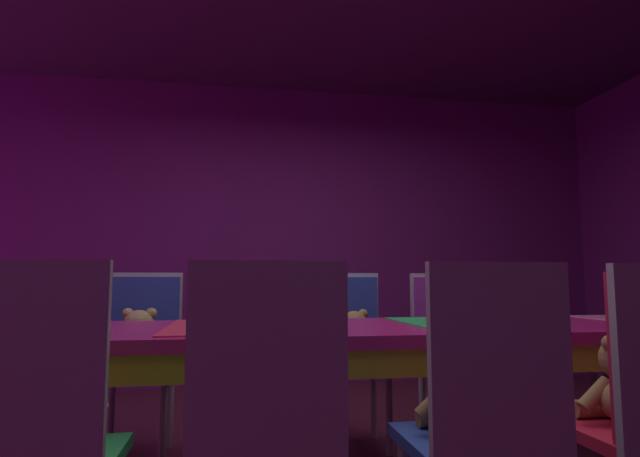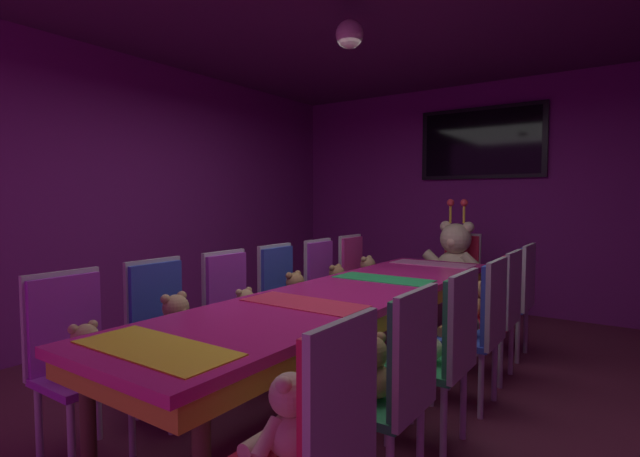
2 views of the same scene
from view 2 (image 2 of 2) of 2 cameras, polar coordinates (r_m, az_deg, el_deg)
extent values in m
plane|color=#591E33|center=(3.54, 3.41, -19.21)|extent=(7.90, 7.90, 0.00)
cube|color=#721E72|center=(6.23, 18.93, 3.68)|extent=(5.20, 0.12, 2.80)
cube|color=#721E72|center=(5.12, -22.35, 3.65)|extent=(0.12, 6.40, 2.80)
cube|color=#C61E72|center=(3.33, 3.45, -7.79)|extent=(0.90, 3.70, 0.05)
cube|color=gold|center=(3.34, 3.45, -9.05)|extent=(0.88, 3.63, 0.10)
cylinder|color=#4C3826|center=(4.76, 18.09, -9.04)|extent=(0.07, 0.07, 0.69)
cylinder|color=#4C3826|center=(5.02, 9.61, -8.24)|extent=(0.07, 0.07, 0.69)
cylinder|color=#4C3826|center=(2.57, -26.14, -20.34)|extent=(0.07, 0.07, 0.69)
cube|color=yellow|center=(2.17, -19.17, -13.44)|extent=(0.77, 0.32, 0.01)
cube|color=#E52D4C|center=(2.90, -1.98, -8.95)|extent=(0.77, 0.32, 0.01)
cube|color=green|center=(3.77, 7.60, -6.02)|extent=(0.77, 0.32, 0.01)
cube|color=pink|center=(4.72, 13.40, -4.14)|extent=(0.77, 0.32, 0.01)
cube|color=purple|center=(2.85, -26.47, -15.87)|extent=(0.40, 0.40, 0.04)
cube|color=purple|center=(2.93, -28.35, -9.90)|extent=(0.05, 0.38, 0.50)
cube|color=#B2B2B7|center=(2.95, -28.55, -9.82)|extent=(0.03, 0.41, 0.55)
cylinder|color=#B2B2B7|center=(2.88, -21.72, -20.43)|extent=(0.04, 0.04, 0.42)
cylinder|color=#B2B2B7|center=(2.74, -27.73, -21.94)|extent=(0.04, 0.04, 0.42)
cylinder|color=#B2B2B7|center=(3.14, -25.14, -18.50)|extent=(0.04, 0.04, 0.42)
cylinder|color=#B2B2B7|center=(3.00, -30.75, -19.69)|extent=(0.04, 0.04, 0.42)
ellipsoid|color=tan|center=(2.82, -26.53, -14.03)|extent=(0.17, 0.17, 0.14)
sphere|color=tan|center=(2.78, -26.45, -11.65)|extent=(0.14, 0.14, 0.14)
sphere|color=tan|center=(2.74, -25.95, -12.07)|extent=(0.05, 0.05, 0.05)
sphere|color=tan|center=(2.80, -25.69, -10.41)|extent=(0.05, 0.05, 0.05)
sphere|color=tan|center=(2.75, -27.59, -10.70)|extent=(0.05, 0.05, 0.05)
cylinder|color=tan|center=(2.83, -24.61, -13.64)|extent=(0.05, 0.12, 0.11)
cylinder|color=tan|center=(2.75, -27.79, -14.23)|extent=(0.05, 0.12, 0.11)
cylinder|color=tan|center=(2.77, -24.48, -15.35)|extent=(0.06, 0.13, 0.06)
cylinder|color=tan|center=(2.72, -26.18, -15.70)|extent=(0.06, 0.13, 0.06)
cube|color=#2D47B2|center=(3.19, -17.09, -13.58)|extent=(0.40, 0.40, 0.04)
cube|color=#2D47B2|center=(3.26, -19.16, -8.33)|extent=(0.05, 0.38, 0.50)
cube|color=#B2B2B7|center=(3.28, -19.39, -8.27)|extent=(0.03, 0.41, 0.55)
cylinder|color=#B2B2B7|center=(3.24, -12.84, -17.49)|extent=(0.04, 0.04, 0.42)
cylinder|color=#B2B2B7|center=(3.05, -17.52, -18.96)|extent=(0.04, 0.04, 0.42)
cylinder|color=#B2B2B7|center=(3.47, -16.56, -16.11)|extent=(0.04, 0.04, 0.42)
cylinder|color=#B2B2B7|center=(3.29, -21.11, -17.31)|extent=(0.04, 0.04, 0.42)
ellipsoid|color=tan|center=(3.16, -17.13, -11.66)|extent=(0.20, 0.20, 0.16)
sphere|color=tan|center=(3.11, -16.97, -9.10)|extent=(0.16, 0.16, 0.16)
sphere|color=tan|center=(3.07, -16.31, -9.49)|extent=(0.06, 0.06, 0.06)
sphere|color=tan|center=(3.14, -16.31, -7.79)|extent=(0.06, 0.06, 0.06)
sphere|color=tan|center=(3.07, -18.11, -8.10)|extent=(0.06, 0.06, 0.06)
cylinder|color=tan|center=(3.18, -15.18, -11.20)|extent=(0.06, 0.14, 0.14)
cylinder|color=tan|center=(3.06, -18.17, -11.85)|extent=(0.06, 0.14, 0.14)
cylinder|color=tan|center=(3.10, -14.74, -12.94)|extent=(0.07, 0.15, 0.07)
cylinder|color=tan|center=(3.04, -16.33, -13.33)|extent=(0.07, 0.15, 0.07)
cube|color=purple|center=(3.55, -9.11, -11.67)|extent=(0.40, 0.40, 0.04)
cube|color=purple|center=(3.61, -11.24, -7.03)|extent=(0.05, 0.38, 0.50)
cube|color=#B2B2B7|center=(3.63, -11.48, -6.99)|extent=(0.03, 0.41, 0.55)
cylinder|color=#B2B2B7|center=(3.63, -5.37, -15.10)|extent=(0.04, 0.04, 0.42)
cylinder|color=#B2B2B7|center=(3.40, -8.98, -16.41)|extent=(0.04, 0.04, 0.42)
cylinder|color=#B2B2B7|center=(3.83, -9.16, -14.10)|extent=(0.04, 0.04, 0.42)
cylinder|color=#B2B2B7|center=(3.62, -12.79, -15.22)|extent=(0.04, 0.04, 0.42)
ellipsoid|color=tan|center=(3.53, -9.13, -10.21)|extent=(0.17, 0.17, 0.13)
sphere|color=tan|center=(3.49, -8.97, -8.33)|extent=(0.13, 0.13, 0.13)
sphere|color=tan|center=(3.46, -8.42, -8.59)|extent=(0.05, 0.05, 0.05)
sphere|color=tan|center=(3.52, -8.59, -7.37)|extent=(0.05, 0.05, 0.05)
sphere|color=tan|center=(3.45, -9.74, -7.61)|extent=(0.05, 0.05, 0.05)
cylinder|color=tan|center=(3.56, -7.79, -9.84)|extent=(0.05, 0.12, 0.11)
cylinder|color=tan|center=(3.44, -9.68, -10.33)|extent=(0.05, 0.12, 0.11)
cylinder|color=tan|center=(3.50, -7.30, -11.07)|extent=(0.06, 0.12, 0.06)
cylinder|color=tan|center=(3.43, -8.30, -11.35)|extent=(0.06, 0.12, 0.06)
cube|color=#2D47B2|center=(3.99, -3.20, -9.90)|extent=(0.40, 0.40, 0.04)
cube|color=#2D47B2|center=(4.05, -5.23, -5.82)|extent=(0.05, 0.38, 0.50)
cube|color=#B2B2B7|center=(4.06, -5.47, -5.79)|extent=(0.03, 0.41, 0.55)
cylinder|color=#B2B2B7|center=(4.09, 0.04, -12.91)|extent=(0.04, 0.04, 0.42)
cylinder|color=#B2B2B7|center=(3.84, -2.75, -14.02)|extent=(0.04, 0.04, 0.42)
cylinder|color=#B2B2B7|center=(4.27, -3.58, -12.20)|extent=(0.04, 0.04, 0.42)
cylinder|color=#B2B2B7|center=(4.03, -6.46, -13.17)|extent=(0.04, 0.04, 0.42)
ellipsoid|color=#9E7247|center=(3.97, -3.20, -8.41)|extent=(0.19, 0.19, 0.16)
sphere|color=#9E7247|center=(3.93, -3.01, -6.45)|extent=(0.16, 0.16, 0.16)
sphere|color=tan|center=(3.90, -2.39, -6.70)|extent=(0.06, 0.06, 0.06)
sphere|color=#9E7247|center=(3.98, -2.70, -5.47)|extent=(0.06, 0.06, 0.06)
sphere|color=#9E7247|center=(3.89, -3.74, -5.69)|extent=(0.06, 0.06, 0.06)
cylinder|color=#9E7247|center=(4.02, -1.89, -8.03)|extent=(0.05, 0.14, 0.13)
cylinder|color=#9E7247|center=(3.87, -3.62, -8.50)|extent=(0.05, 0.14, 0.13)
cylinder|color=#9E7247|center=(3.95, -1.26, -9.26)|extent=(0.07, 0.15, 0.07)
cylinder|color=#9E7247|center=(3.87, -2.17, -9.53)|extent=(0.07, 0.15, 0.07)
cube|color=purple|center=(4.48, 1.85, -8.40)|extent=(0.40, 0.40, 0.04)
cube|color=purple|center=(4.53, -0.06, -4.79)|extent=(0.05, 0.38, 0.50)
cube|color=#B2B2B7|center=(4.54, -0.28, -4.77)|extent=(0.03, 0.41, 0.55)
cylinder|color=#B2B2B7|center=(4.59, 4.66, -11.08)|extent=(0.04, 0.04, 0.42)
cylinder|color=#B2B2B7|center=(4.32, 2.50, -11.99)|extent=(0.04, 0.04, 0.42)
cylinder|color=#B2B2B7|center=(4.75, 1.26, -10.55)|extent=(0.04, 0.04, 0.42)
cylinder|color=#B2B2B7|center=(4.49, -1.03, -11.38)|extent=(0.04, 0.04, 0.42)
ellipsoid|color=#9E7247|center=(4.46, 1.86, -7.11)|extent=(0.19, 0.19, 0.15)
sphere|color=#9E7247|center=(4.43, 2.04, -5.43)|extent=(0.15, 0.15, 0.15)
sphere|color=tan|center=(4.41, 2.60, -5.63)|extent=(0.06, 0.06, 0.06)
sphere|color=#9E7247|center=(4.48, 2.25, -4.61)|extent=(0.06, 0.06, 0.06)
sphere|color=#9E7247|center=(4.38, 1.47, -4.78)|extent=(0.06, 0.06, 0.06)
cylinder|color=#9E7247|center=(4.52, 2.91, -6.79)|extent=(0.05, 0.13, 0.12)
cylinder|color=#9E7247|center=(4.36, 1.62, -7.16)|extent=(0.05, 0.13, 0.12)
cylinder|color=#9E7247|center=(4.45, 3.53, -7.81)|extent=(0.06, 0.14, 0.06)
cylinder|color=#9E7247|center=(4.37, 2.86, -8.02)|extent=(0.06, 0.14, 0.06)
cube|color=#CC338C|center=(5.01, 5.60, -7.12)|extent=(0.40, 0.40, 0.04)
cube|color=#CC338C|center=(5.06, 3.83, -3.92)|extent=(0.05, 0.38, 0.50)
cube|color=#B2B2B7|center=(5.07, 3.62, -3.90)|extent=(0.03, 0.41, 0.55)
cylinder|color=#B2B2B7|center=(5.13, 8.05, -9.53)|extent=(0.04, 0.04, 0.42)
cylinder|color=#B2B2B7|center=(4.85, 6.33, -10.28)|extent=(0.04, 0.04, 0.42)
cylinder|color=#B2B2B7|center=(5.27, 4.89, -9.13)|extent=(0.04, 0.04, 0.42)
cylinder|color=#B2B2B7|center=(5.00, 3.05, -9.82)|extent=(0.04, 0.04, 0.42)
ellipsoid|color=tan|center=(4.99, 5.60, -5.92)|extent=(0.20, 0.20, 0.16)
sphere|color=tan|center=(4.96, 5.79, -4.32)|extent=(0.16, 0.16, 0.16)
sphere|color=tan|center=(4.94, 6.33, -4.50)|extent=(0.06, 0.06, 0.06)
sphere|color=tan|center=(5.02, 5.95, -3.56)|extent=(0.06, 0.06, 0.06)
sphere|color=tan|center=(4.91, 5.28, -3.71)|extent=(0.06, 0.06, 0.06)
cylinder|color=tan|center=(5.06, 6.55, -5.62)|extent=(0.05, 0.14, 0.13)
cylinder|color=tan|center=(4.89, 5.46, -5.94)|extent=(0.05, 0.14, 0.13)
cylinder|color=tan|center=(4.99, 7.19, -6.56)|extent=(0.07, 0.15, 0.07)
cylinder|color=tan|center=(4.90, 6.62, -6.75)|extent=(0.07, 0.15, 0.07)
cube|color=red|center=(1.65, 2.14, -20.07)|extent=(0.05, 0.38, 0.50)
cube|color=#B2B2B7|center=(1.64, 2.82, -20.23)|extent=(0.03, 0.41, 0.55)
ellipsoid|color=beige|center=(1.82, -3.11, -23.52)|extent=(0.19, 0.19, 0.16)
sphere|color=beige|center=(1.77, -3.59, -19.33)|extent=(0.16, 0.16, 0.16)
sphere|color=#FDDCAD|center=(1.80, -4.98, -19.26)|extent=(0.06, 0.06, 0.06)
sphere|color=beige|center=(1.69, -4.40, -18.26)|extent=(0.06, 0.06, 0.06)
sphere|color=beige|center=(1.78, -1.93, -17.14)|extent=(0.06, 0.06, 0.06)
cylinder|color=beige|center=(1.77, -6.33, -23.82)|extent=(0.05, 0.14, 0.13)
cylinder|color=beige|center=(1.90, -2.21, -21.71)|extent=(0.05, 0.14, 0.13)
cylinder|color=beige|center=(1.88, -7.50, -24.37)|extent=(0.07, 0.14, 0.07)
cylinder|color=beige|center=(1.95, -5.30, -23.29)|extent=(0.07, 0.14, 0.07)
cube|color=#268C4C|center=(2.32, 6.54, -20.12)|extent=(0.40, 0.40, 0.04)
cube|color=#268C4C|center=(2.15, 10.97, -14.41)|extent=(0.05, 0.38, 0.50)
cube|color=#B2B2B7|center=(2.14, 11.51, -14.49)|extent=(0.03, 0.41, 0.55)
cylinder|color=#B2B2B7|center=(2.49, 11.97, -24.31)|extent=(0.04, 0.04, 0.42)
cylinder|color=#B2B2B7|center=(2.61, 4.94, -22.81)|extent=(0.04, 0.04, 0.42)
cylinder|color=#B2B2B7|center=(2.37, 0.69, -25.73)|extent=(0.04, 0.04, 0.42)
ellipsoid|color=#9E7247|center=(2.28, 6.56, -17.80)|extent=(0.18, 0.18, 0.15)
sphere|color=#9E7247|center=(2.24, 6.21, -14.57)|extent=(0.15, 0.15, 0.15)
sphere|color=tan|center=(2.27, 5.06, -14.64)|extent=(0.06, 0.06, 0.06)
sphere|color=#9E7247|center=(2.17, 5.89, -13.65)|extent=(0.06, 0.06, 0.06)
sphere|color=#9E7247|center=(2.27, 7.27, -12.93)|extent=(0.06, 0.06, 0.06)
cylinder|color=#9E7247|center=(2.22, 4.48, -18.02)|extent=(0.05, 0.13, 0.12)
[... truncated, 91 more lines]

